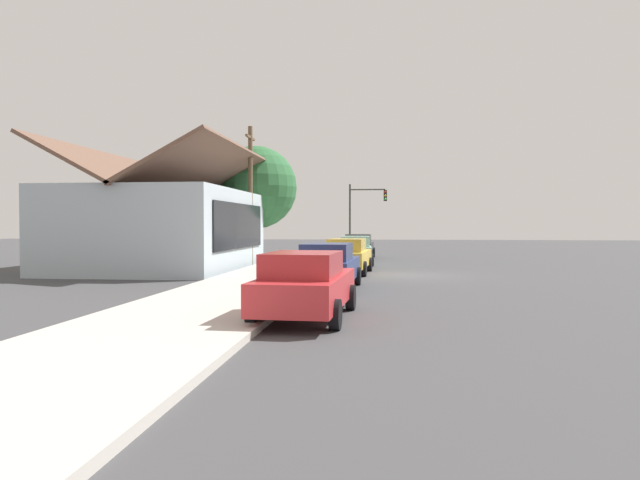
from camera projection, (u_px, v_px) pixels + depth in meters
ground_plane at (407, 275)px, 25.57m from camera, size 120.00×120.00×0.00m
sidewalk_curb at (282, 272)px, 26.20m from camera, size 60.00×4.20×0.16m
car_cherry at (306, 284)px, 13.71m from camera, size 4.82×2.18×1.59m
car_navy at (328, 266)px, 19.95m from camera, size 4.73×2.08×1.59m
car_mustard at (348, 256)px, 26.27m from camera, size 4.74×2.13×1.59m
car_seafoam at (355, 250)px, 32.29m from camera, size 4.60×2.15×1.59m
car_charcoal at (359, 246)px, 38.29m from camera, size 4.45×2.06×1.59m
storefront_building at (163, 227)px, 29.03m from camera, size 11.81×8.10×6.13m
shade_tree at (256, 188)px, 36.01m from camera, size 5.11×5.11×7.08m
traffic_light_main at (364, 207)px, 42.90m from camera, size 0.37×2.79×5.20m
utility_pole_wooden at (250, 193)px, 31.36m from camera, size 1.80×0.24×7.50m
fire_hydrant_red at (306, 267)px, 23.88m from camera, size 0.22×0.22×0.71m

